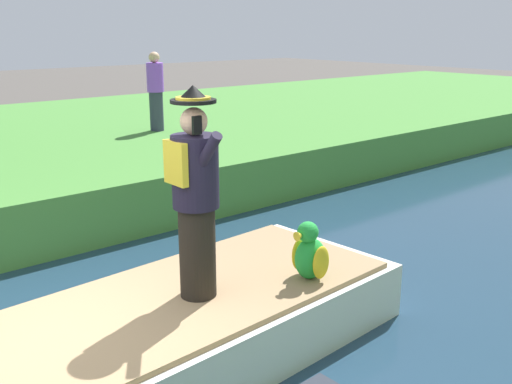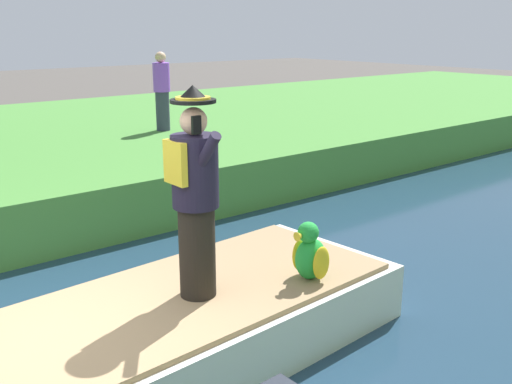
{
  "view_description": "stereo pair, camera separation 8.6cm",
  "coord_description": "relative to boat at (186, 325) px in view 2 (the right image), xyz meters",
  "views": [
    {
      "loc": [
        4.13,
        -1.34,
        3.02
      ],
      "look_at": [
        0.28,
        1.93,
        1.61
      ],
      "focal_mm": 41.81,
      "sensor_mm": 36.0,
      "label": 1
    },
    {
      "loc": [
        4.18,
        -1.27,
        3.02
      ],
      "look_at": [
        0.28,
        1.93,
        1.61
      ],
      "focal_mm": 41.81,
      "sensor_mm": 36.0,
      "label": 2
    }
  ],
  "objects": [
    {
      "name": "boat",
      "position": [
        0.0,
        0.0,
        0.0
      ],
      "size": [
        2.04,
        4.3,
        0.61
      ],
      "color": "silver",
      "rests_on": "canal_water"
    },
    {
      "name": "person_pirate",
      "position": [
        0.09,
        0.08,
        1.23
      ],
      "size": [
        0.61,
        0.42,
        1.85
      ],
      "rotation": [
        0.0,
        0.0,
        0.11
      ],
      "color": "black",
      "rests_on": "boat"
    },
    {
      "name": "parrot_plush",
      "position": [
        0.47,
        1.1,
        0.55
      ],
      "size": [
        0.36,
        0.35,
        0.57
      ],
      "color": "green",
      "rests_on": "boat"
    },
    {
      "name": "person_bystander",
      "position": [
        -6.56,
        3.71,
        1.34
      ],
      "size": [
        0.34,
        0.34,
        1.6
      ],
      "color": "#33384C",
      "rests_on": "grass_bank_near"
    }
  ]
}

